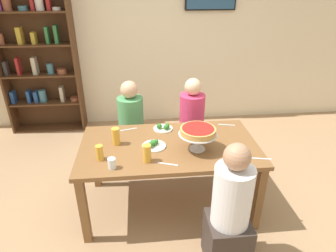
# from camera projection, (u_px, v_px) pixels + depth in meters

# --- Properties ---
(ground_plane) EXTENTS (12.00, 12.00, 0.00)m
(ground_plane) POSITION_uv_depth(u_px,v_px,m) (169.00, 204.00, 3.13)
(ground_plane) COLOR #9E7A56
(rear_partition) EXTENTS (8.00, 0.12, 2.80)m
(rear_partition) POSITION_uv_depth(u_px,v_px,m) (154.00, 35.00, 4.46)
(rear_partition) COLOR beige
(rear_partition) RESTS_ON ground_plane
(dining_table) EXTENTS (1.70, 0.93, 0.74)m
(dining_table) POSITION_uv_depth(u_px,v_px,m) (169.00, 152.00, 2.84)
(dining_table) COLOR brown
(dining_table) RESTS_ON ground_plane
(bookshelf) EXTENTS (1.10, 0.30, 2.21)m
(bookshelf) POSITION_uv_depth(u_px,v_px,m) (38.00, 57.00, 4.25)
(bookshelf) COLOR #4C2D19
(bookshelf) RESTS_ON ground_plane
(diner_near_right) EXTENTS (0.34, 0.34, 1.15)m
(diner_near_right) POSITION_uv_depth(u_px,v_px,m) (230.00, 217.00, 2.29)
(diner_near_right) COLOR #382D28
(diner_near_right) RESTS_ON ground_plane
(diner_far_right) EXTENTS (0.34, 0.34, 1.15)m
(diner_far_right) POSITION_uv_depth(u_px,v_px,m) (191.00, 129.00, 3.62)
(diner_far_right) COLOR #382D28
(diner_far_right) RESTS_ON ground_plane
(diner_far_left) EXTENTS (0.34, 0.34, 1.15)m
(diner_far_left) POSITION_uv_depth(u_px,v_px,m) (132.00, 133.00, 3.53)
(diner_far_left) COLOR #382D28
(diner_far_left) RESTS_ON ground_plane
(deep_dish_pizza_stand) EXTENTS (0.36, 0.36, 0.22)m
(deep_dish_pizza_stand) POSITION_uv_depth(u_px,v_px,m) (198.00, 132.00, 2.64)
(deep_dish_pizza_stand) COLOR silver
(deep_dish_pizza_stand) RESTS_ON dining_table
(salad_plate_near_diner) EXTENTS (0.20, 0.20, 0.07)m
(salad_plate_near_diner) POSITION_uv_depth(u_px,v_px,m) (163.00, 128.00, 3.07)
(salad_plate_near_diner) COLOR white
(salad_plate_near_diner) RESTS_ON dining_table
(salad_plate_far_diner) EXTENTS (0.23, 0.23, 0.07)m
(salad_plate_far_diner) POSITION_uv_depth(u_px,v_px,m) (153.00, 145.00, 2.75)
(salad_plate_far_diner) COLOR white
(salad_plate_far_diner) RESTS_ON dining_table
(beer_glass_amber_tall) EXTENTS (0.07, 0.07, 0.14)m
(beer_glass_amber_tall) POSITION_uv_depth(u_px,v_px,m) (100.00, 153.00, 2.54)
(beer_glass_amber_tall) COLOR gold
(beer_glass_amber_tall) RESTS_ON dining_table
(beer_glass_amber_short) EXTENTS (0.08, 0.08, 0.17)m
(beer_glass_amber_short) POSITION_uv_depth(u_px,v_px,m) (116.00, 136.00, 2.77)
(beer_glass_amber_short) COLOR gold
(beer_glass_amber_short) RESTS_ON dining_table
(beer_glass_amber_spare) EXTENTS (0.07, 0.07, 0.16)m
(beer_glass_amber_spare) POSITION_uv_depth(u_px,v_px,m) (147.00, 153.00, 2.51)
(beer_glass_amber_spare) COLOR gold
(beer_glass_amber_spare) RESTS_ON dining_table
(water_glass_clear_near) EXTENTS (0.07, 0.07, 0.09)m
(water_glass_clear_near) POSITION_uv_depth(u_px,v_px,m) (112.00, 163.00, 2.43)
(water_glass_clear_near) COLOR white
(water_glass_clear_near) RESTS_ON dining_table
(cutlery_fork_near) EXTENTS (0.18, 0.06, 0.00)m
(cutlery_fork_near) POSITION_uv_depth(u_px,v_px,m) (129.00, 129.00, 3.08)
(cutlery_fork_near) COLOR silver
(cutlery_fork_near) RESTS_ON dining_table
(cutlery_knife_near) EXTENTS (0.18, 0.05, 0.00)m
(cutlery_knife_near) POSITION_uv_depth(u_px,v_px,m) (261.00, 159.00, 2.58)
(cutlery_knife_near) COLOR silver
(cutlery_knife_near) RESTS_ON dining_table
(cutlery_fork_far) EXTENTS (0.18, 0.07, 0.00)m
(cutlery_fork_far) POSITION_uv_depth(u_px,v_px,m) (168.00, 164.00, 2.50)
(cutlery_fork_far) COLOR silver
(cutlery_fork_far) RESTS_ON dining_table
(cutlery_knife_far) EXTENTS (0.18, 0.03, 0.00)m
(cutlery_knife_far) POSITION_uv_depth(u_px,v_px,m) (190.00, 127.00, 3.12)
(cutlery_knife_far) COLOR silver
(cutlery_knife_far) RESTS_ON dining_table
(cutlery_spare_fork) EXTENTS (0.18, 0.06, 0.00)m
(cutlery_spare_fork) POSITION_uv_depth(u_px,v_px,m) (227.00, 125.00, 3.17)
(cutlery_spare_fork) COLOR silver
(cutlery_spare_fork) RESTS_ON dining_table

